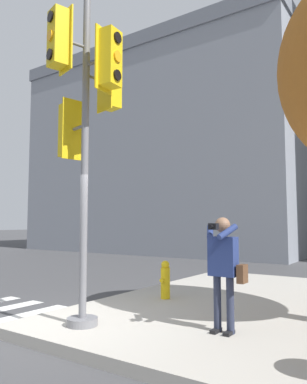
{
  "coord_description": "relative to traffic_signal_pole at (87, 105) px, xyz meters",
  "views": [
    {
      "loc": [
        4.88,
        -3.94,
        1.73
      ],
      "look_at": [
        1.6,
        0.87,
        2.22
      ],
      "focal_mm": 35.0,
      "sensor_mm": 36.0,
      "label": 1
    }
  ],
  "objects": [
    {
      "name": "ground_plane",
      "position": [
        -0.66,
        -0.33,
        -3.65
      ],
      "size": [
        160.0,
        160.0,
        0.0
      ],
      "primitive_type": "plane",
      "color": "#424244"
    },
    {
      "name": "traffic_signal_pole",
      "position": [
        0.0,
        0.0,
        0.0
      ],
      "size": [
        1.3,
        1.29,
        5.63
      ],
      "color": "slate",
      "rests_on": "sidewalk_corner"
    },
    {
      "name": "person_photographer",
      "position": [
        1.97,
        0.85,
        -2.49
      ],
      "size": [
        0.58,
        0.54,
        1.65
      ],
      "color": "black",
      "rests_on": "sidewalk_corner"
    },
    {
      "name": "fire_hydrant",
      "position": [
        -0.05,
        2.43,
        -3.09
      ],
      "size": [
        0.19,
        0.25,
        0.78
      ],
      "color": "yellow",
      "rests_on": "sidewalk_corner"
    },
    {
      "name": "building_left",
      "position": [
        -8.63,
        18.37,
        2.6
      ],
      "size": [
        17.43,
        13.05,
        12.46
      ],
      "color": "gray",
      "rests_on": "ground_plane"
    }
  ]
}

